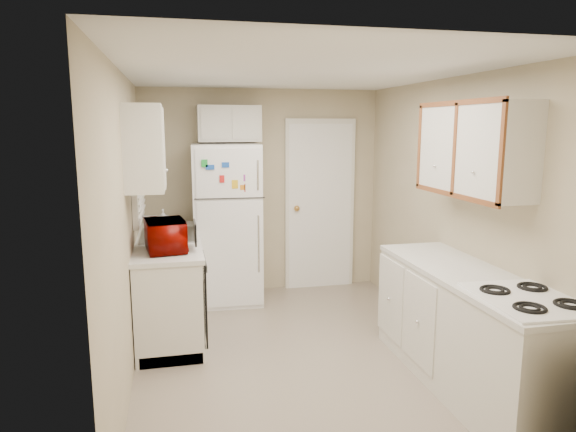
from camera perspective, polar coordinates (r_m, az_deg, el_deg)
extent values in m
plane|color=#AD9E8C|center=(4.65, 1.39, -15.17)|extent=(3.80, 3.80, 0.00)
plane|color=white|center=(4.23, 1.53, 15.71)|extent=(3.80, 3.80, 0.00)
plane|color=#BCAF8F|center=(4.18, -17.54, -1.22)|extent=(3.80, 3.80, 0.00)
plane|color=#BCAF8F|center=(4.81, 17.85, 0.20)|extent=(3.80, 3.80, 0.00)
plane|color=#BCAF8F|center=(6.12, -2.85, 2.70)|extent=(2.80, 2.80, 0.00)
plane|color=#BCAF8F|center=(2.53, 11.99, -8.17)|extent=(2.80, 2.80, 0.00)
cube|color=silver|center=(5.22, -12.97, -7.30)|extent=(0.60, 1.80, 0.90)
cube|color=black|center=(4.64, -9.39, -8.87)|extent=(0.03, 0.58, 0.72)
cube|color=gray|center=(5.26, -13.13, -2.55)|extent=(0.54, 0.74, 0.16)
imported|color=#770500|center=(4.60, -13.41, -1.93)|extent=(0.51, 0.33, 0.32)
imported|color=silver|center=(5.52, -13.69, -0.48)|extent=(0.11, 0.11, 0.22)
cube|color=silver|center=(5.16, -16.36, 5.40)|extent=(0.10, 0.98, 1.08)
cube|color=silver|center=(4.31, -15.72, 7.25)|extent=(0.30, 0.45, 0.70)
cube|color=white|center=(5.81, -6.78, -0.85)|extent=(0.77, 0.75, 1.78)
cube|color=silver|center=(5.87, -6.58, 10.16)|extent=(0.70, 0.30, 0.40)
cube|color=white|center=(6.26, 3.55, 1.19)|extent=(0.86, 0.06, 2.08)
cube|color=silver|center=(4.20, 19.28, -11.95)|extent=(0.60, 2.00, 0.90)
cube|color=white|center=(3.76, 24.85, -14.93)|extent=(0.65, 0.78, 0.90)
cube|color=silver|center=(4.25, 19.94, 6.99)|extent=(0.30, 1.20, 0.70)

